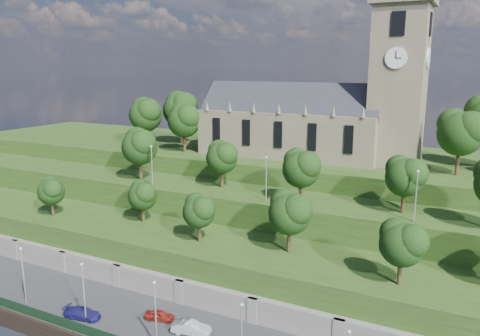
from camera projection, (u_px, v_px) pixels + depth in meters
The scene contains 13 objects.
retaining_wall at pixel (218, 306), 56.42m from camera, with size 160.00×2.10×5.00m.
embankment_lower at pixel (240, 275), 61.35m from camera, with size 160.00×12.00×8.00m, color #254216.
embankment_upper at pixel (273, 234), 70.50m from camera, with size 160.00×10.00×12.00m, color #254216.
hilltop at pixel (317, 192), 88.47m from camera, with size 160.00×32.00×15.00m, color #254216.
church at pixel (317, 115), 81.44m from camera, with size 38.60×12.35×27.60m.
trees_lower at pixel (268, 215), 57.91m from camera, with size 66.69×8.72×7.93m.
trees_upper at pixel (293, 162), 65.80m from camera, with size 59.38×8.41×8.87m.
trees_hilltop at pixel (303, 118), 81.97m from camera, with size 71.82×16.95×11.57m.
lamp_posts_promenade at pixel (155, 309), 48.26m from camera, with size 60.36×0.36×7.36m.
lamp_posts_upper at pixel (266, 175), 65.81m from camera, with size 40.36×0.36×6.52m.
car_left at pixel (160, 315), 54.07m from camera, with size 1.39×3.45×1.18m, color maroon.
car_middle at pixel (191, 328), 51.24m from camera, with size 1.51×4.32×1.42m, color #9A9B9E.
car_right at pixel (83, 313), 54.42m from camera, with size 1.79×4.41×1.28m, color navy.
Camera 1 is at (25.84, -32.79, 30.72)m, focal length 35.00 mm.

